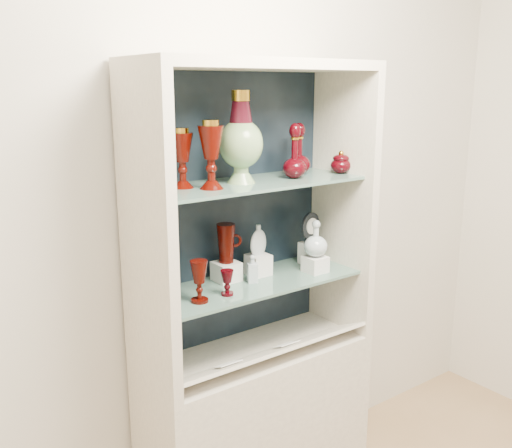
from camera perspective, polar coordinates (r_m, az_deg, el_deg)
wall_back at (r=2.45m, az=-3.05°, el=3.26°), size 3.50×0.02×2.80m
cabinet_base at (r=2.67m, az=0.00°, el=-19.66°), size 1.00×0.40×0.75m
cabinet_back_panel at (r=2.44m, az=-2.64°, el=1.42°), size 0.98×0.02×1.15m
cabinet_side_left at (r=2.05m, az=-10.88°, el=-1.20°), size 0.04×0.40×1.15m
cabinet_side_right at (r=2.60m, az=8.58°, el=2.02°), size 0.04×0.40×1.15m
cabinet_top_cap at (r=2.23m, az=0.00°, el=15.66°), size 1.00×0.40×0.04m
shelf_lower at (r=2.38m, az=-0.29°, el=-5.89°), size 0.92×0.34×0.01m
shelf_upper at (r=2.28m, az=-0.30°, el=4.11°), size 0.92×0.34×0.01m
label_ledge at (r=2.39m, az=1.60°, el=-12.71°), size 0.92×0.17×0.09m
label_card_0 at (r=2.27m, az=-2.85°, el=-13.80°), size 0.10×0.06×0.03m
label_card_1 at (r=2.43m, az=3.03°, el=-11.91°), size 0.10×0.06×0.03m
pedestal_lamp_left at (r=2.14m, az=-7.38°, el=6.54°), size 0.09×0.09×0.22m
pedestal_lamp_right at (r=2.11m, az=-4.52°, el=6.92°), size 0.12×0.12×0.25m
enamel_urn at (r=2.23m, az=-1.52°, el=8.66°), size 0.19×0.19×0.36m
ruby_decanter_a at (r=2.35m, az=3.89°, el=7.63°), size 0.13×0.13×0.25m
ruby_decanter_b at (r=2.45m, az=4.33°, el=7.65°), size 0.13×0.13×0.23m
lidded_bowl at (r=2.52m, az=8.49°, el=6.18°), size 0.10×0.10×0.10m
cobalt_goblet at (r=2.22m, az=-8.91°, el=-5.20°), size 0.07×0.07×0.16m
ruby_goblet_tall at (r=2.15m, az=-5.70°, el=-5.74°), size 0.07×0.07×0.16m
ruby_goblet_small at (r=2.22m, az=-2.90°, el=-5.88°), size 0.07×0.07×0.10m
riser_ruby_pitcher at (r=2.38m, az=-2.98°, el=-4.75°), size 0.10×0.10×0.08m
ruby_pitcher at (r=2.35m, az=-3.01°, el=-1.94°), size 0.14×0.12×0.16m
clear_square_bottle at (r=2.35m, az=-0.36°, el=-4.48°), size 0.05×0.05×0.12m
riser_flat_flask at (r=2.45m, az=0.23°, el=-4.09°), size 0.09×0.09×0.09m
flat_flask at (r=2.42m, az=0.23°, el=-1.55°), size 0.10×0.06×0.14m
riser_clear_round_decanter at (r=2.50m, az=5.94°, el=-4.01°), size 0.09×0.09×0.07m
clear_round_decanter at (r=2.47m, az=6.00°, el=-1.54°), size 0.10×0.10×0.15m
riser_cameo_medallion at (r=2.61m, az=5.41°, el=-2.92°), size 0.08×0.08×0.10m
cameo_medallion at (r=2.58m, az=5.47°, el=-0.32°), size 0.13×0.07×0.14m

